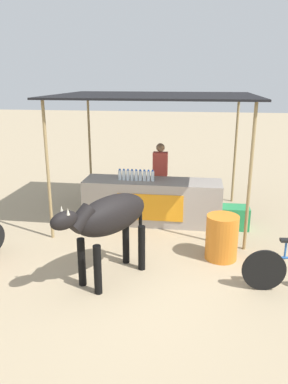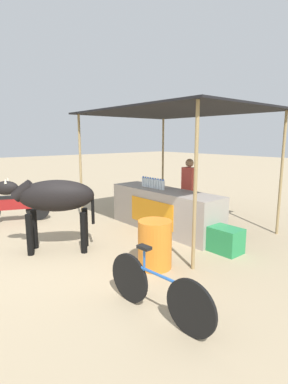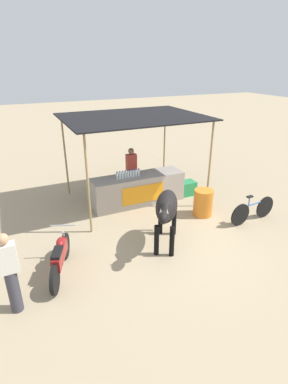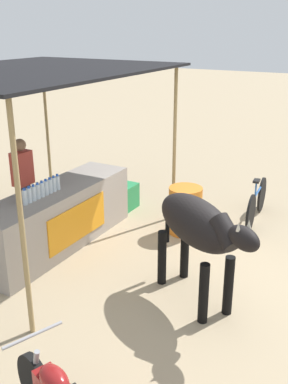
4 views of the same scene
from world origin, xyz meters
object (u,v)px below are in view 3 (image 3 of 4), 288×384
Objects in this scene: motorcycle_parked at (60,256)px; passerby_on_street at (10,273)px; water_barrel at (203,203)px; cow at (166,208)px; bicycle_leaning at (253,210)px; vendor_behind_counter at (131,171)px; cooler_box at (186,188)px; stall_counter at (138,189)px.

passerby_on_street is (-0.97, -0.75, 0.42)m from motorcycle_parked.
cow is at bearing -151.91° from water_barrel.
bicycle_leaning is (2.87, 0.03, -0.68)m from cow.
vendor_behind_counter reaches higher than motorcycle_parked.
vendor_behind_counter is 1.00× the size of passerby_on_street.
motorcycle_parked is at bearing -152.93° from cooler_box.
bicycle_leaning is (2.41, -3.26, -0.50)m from vendor_behind_counter.
passerby_on_street reaches higher than water_barrel.
water_barrel is at bearing 138.89° from bicycle_leaning.
cow is at bearing -0.44° from motorcycle_parked.
bicycle_leaning is 6.48m from passerby_on_street.
water_barrel reaches higher than cooler_box.
passerby_on_street is (-5.71, -3.17, 0.61)m from cooler_box.
bicycle_leaning is at bearing -45.14° from stall_counter.
motorcycle_parked is (-2.58, 0.02, -0.60)m from cow.
cow is at bearing -98.28° from stall_counter.
bicycle_leaning is at bearing 0.57° from cow.
bicycle_leaning is (5.45, 0.01, -0.08)m from motorcycle_parked.
stall_counter is 3.88m from motorcycle_parked.
cooler_box is at bearing 106.37° from bicycle_leaning.
bicycle_leaning reaches higher than cooler_box.
cow is (-1.80, -0.96, 0.63)m from water_barrel.
cow reaches higher than water_barrel.
motorcycle_parked is at bearing -139.51° from stall_counter.
bicycle_leaning is at bearing -53.61° from vendor_behind_counter.
bicycle_leaning reaches higher than water_barrel.
stall_counter is 1.74× the size of cow.
vendor_behind_counter is 2.04× the size of water_barrel.
stall_counter is 0.84m from vendor_behind_counter.
bicycle_leaning is 1.00× the size of passerby_on_street.
passerby_on_street is at bearing -150.92° from cooler_box.
passerby_on_street is at bearing -140.13° from stall_counter.
cooler_box is at bearing 48.53° from cow.
cow is (-2.16, -2.44, 0.79)m from cooler_box.
stall_counter is 1.81m from cooler_box.
water_barrel is 2.13m from cow.
water_barrel is at bearing 12.12° from motorcycle_parked.
water_barrel is 0.49× the size of passerby_on_street.
stall_counter is 2.62m from cow.
passerby_on_street is at bearing -142.11° from motorcycle_parked.
passerby_on_street is (-5.35, -1.69, 0.45)m from water_barrel.
water_barrel is 4.48m from motorcycle_parked.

